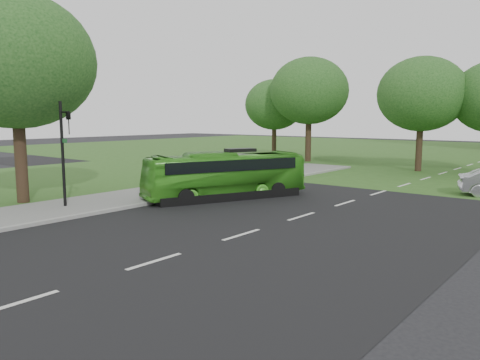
{
  "coord_description": "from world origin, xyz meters",
  "views": [
    {
      "loc": [
        10.17,
        -10.56,
        4.13
      ],
      "look_at": [
        -1.82,
        4.15,
        1.6
      ],
      "focal_mm": 35.0,
      "sensor_mm": 36.0,
      "label": 1
    }
  ],
  "objects_px": {
    "tree_park_f": "(274,105)",
    "bus": "(226,175)",
    "tree_side_near": "(15,61)",
    "traffic_light": "(64,146)",
    "tree_park_a": "(309,91)",
    "tree_park_b": "(422,94)"
  },
  "relations": [
    {
      "from": "tree_park_f",
      "to": "tree_side_near",
      "type": "xyz_separation_m",
      "value": [
        5.03,
        -28.55,
        1.34
      ]
    },
    {
      "from": "tree_park_a",
      "to": "bus",
      "type": "xyz_separation_m",
      "value": [
        7.36,
        -20.45,
        -5.42
      ]
    },
    {
      "from": "tree_park_b",
      "to": "tree_side_near",
      "type": "relative_size",
      "value": 0.88
    },
    {
      "from": "tree_park_f",
      "to": "bus",
      "type": "relative_size",
      "value": 0.94
    },
    {
      "from": "traffic_light",
      "to": "tree_park_f",
      "type": "bearing_deg",
      "value": 103.31
    },
    {
      "from": "tree_park_a",
      "to": "bus",
      "type": "distance_m",
      "value": 22.4
    },
    {
      "from": "tree_park_a",
      "to": "traffic_light",
      "type": "bearing_deg",
      "value": -82.19
    },
    {
      "from": "tree_park_a",
      "to": "tree_park_f",
      "type": "height_order",
      "value": "tree_park_a"
    },
    {
      "from": "bus",
      "to": "tree_park_a",
      "type": "bearing_deg",
      "value": 133.58
    },
    {
      "from": "tree_side_near",
      "to": "tree_park_a",
      "type": "bearing_deg",
      "value": 91.01
    },
    {
      "from": "tree_park_b",
      "to": "bus",
      "type": "bearing_deg",
      "value": -100.74
    },
    {
      "from": "tree_park_a",
      "to": "tree_park_b",
      "type": "height_order",
      "value": "tree_park_a"
    },
    {
      "from": "tree_park_f",
      "to": "tree_side_near",
      "type": "bearing_deg",
      "value": -80.01
    },
    {
      "from": "tree_side_near",
      "to": "traffic_light",
      "type": "relative_size",
      "value": 2.05
    },
    {
      "from": "tree_park_b",
      "to": "tree_side_near",
      "type": "distance_m",
      "value": 28.04
    },
    {
      "from": "tree_park_a",
      "to": "bus",
      "type": "bearing_deg",
      "value": -70.2
    },
    {
      "from": "tree_park_f",
      "to": "tree_side_near",
      "type": "distance_m",
      "value": 29.02
    },
    {
      "from": "tree_park_b",
      "to": "traffic_light",
      "type": "relative_size",
      "value": 1.8
    },
    {
      "from": "tree_park_f",
      "to": "bus",
      "type": "distance_m",
      "value": 24.77
    },
    {
      "from": "tree_park_b",
      "to": "tree_park_f",
      "type": "relative_size",
      "value": 1.1
    },
    {
      "from": "tree_side_near",
      "to": "bus",
      "type": "distance_m",
      "value": 11.45
    },
    {
      "from": "tree_park_f",
      "to": "tree_side_near",
      "type": "height_order",
      "value": "tree_side_near"
    }
  ]
}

